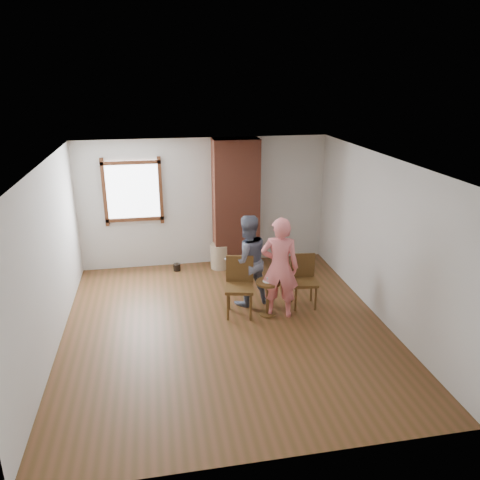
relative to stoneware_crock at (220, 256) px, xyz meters
name	(u,v)px	position (x,y,z in m)	size (l,w,h in m)	color
ground	(226,327)	(-0.25, -2.40, -0.25)	(5.50, 5.50, 0.00)	brown
room_shell	(216,206)	(-0.31, -1.79, 1.56)	(5.04, 5.52, 2.62)	silver
brick_chimney	(236,204)	(0.35, 0.10, 1.05)	(0.90, 0.50, 2.60)	brown
stoneware_crock	(220,256)	(0.00, 0.00, 0.00)	(0.39, 0.39, 0.50)	tan
dark_pot	(177,267)	(-0.88, 0.00, -0.18)	(0.14, 0.14, 0.14)	black
dining_chair_left	(240,283)	(0.04, -1.97, 0.29)	(0.53, 0.53, 0.97)	brown
dining_chair_right	(304,277)	(1.17, -1.86, 0.25)	(0.46, 0.46, 0.89)	brown
side_table	(268,292)	(0.48, -2.12, 0.15)	(0.40, 0.40, 0.60)	brown
cake_plate	(268,281)	(0.48, -2.12, 0.35)	(0.18, 0.18, 0.01)	white
cake_slice	(269,279)	(0.49, -2.12, 0.39)	(0.08, 0.07, 0.06)	white
man	(247,260)	(0.23, -1.64, 0.54)	(0.77, 0.60, 1.59)	#131C36
person_pink	(280,268)	(0.66, -2.16, 0.59)	(0.61, 0.40, 1.68)	#F97C81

